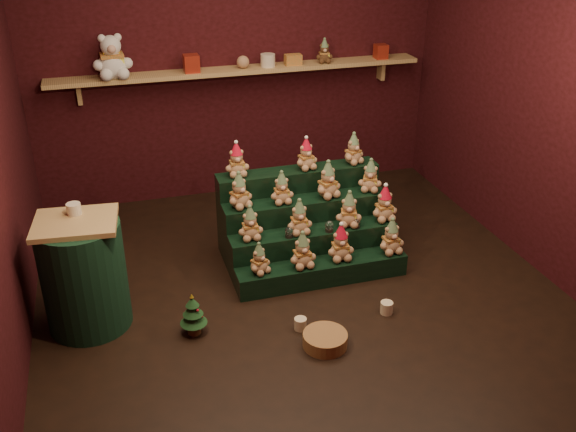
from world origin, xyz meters
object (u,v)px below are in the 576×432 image
object	(u,v)px
snow_globe_c	(357,223)
mug_right	(387,308)
mini_christmas_tree	(193,314)
white_bear	(111,50)
mug_left	(300,324)
brown_bear	(324,51)
snow_globe_a	(289,232)
side_table	(84,274)
snow_globe_b	(329,226)
wicker_basket	(325,340)
riser_tier_front	(322,272)

from	to	relation	value
snow_globe_c	mug_right	distance (m)	0.80
mini_christmas_tree	white_bear	distance (m)	2.61
mug_left	brown_bear	xyz separation A→B (m)	(0.98, 2.36, 1.39)
snow_globe_a	side_table	size ratio (longest dim) A/B	0.11
snow_globe_b	white_bear	distance (m)	2.51
wicker_basket	white_bear	xyz separation A→B (m)	(-1.14, 2.59, 1.52)
mug_right	wicker_basket	distance (m)	0.62
side_table	mug_left	size ratio (longest dim) A/B	9.39
side_table	mug_left	xyz separation A→B (m)	(1.44, -0.51, -0.37)
mini_christmas_tree	brown_bear	bearing A→B (deg)	51.75
snow_globe_c	white_bear	xyz separation A→B (m)	(-1.73, 1.64, 1.16)
snow_globe_a	mini_christmas_tree	xyz separation A→B (m)	(-0.87, -0.54, -0.24)
snow_globe_c	mini_christmas_tree	bearing A→B (deg)	-159.55
snow_globe_a	white_bear	xyz separation A→B (m)	(-1.16, 1.64, 1.16)
snow_globe_a	side_table	xyz separation A→B (m)	(-1.57, -0.21, 0.01)
riser_tier_front	side_table	xyz separation A→B (m)	(-1.80, -0.05, 0.33)
snow_globe_c	mug_left	distance (m)	1.07
snow_globe_a	snow_globe_b	xyz separation A→B (m)	(0.34, 0.00, 0.00)
snow_globe_c	snow_globe_b	bearing A→B (deg)	180.00
white_bear	brown_bear	world-z (taller)	white_bear
white_bear	brown_bear	distance (m)	2.01
snow_globe_a	snow_globe_b	world-z (taller)	snow_globe_b
snow_globe_a	mug_right	world-z (taller)	snow_globe_a
mini_christmas_tree	mug_left	xyz separation A→B (m)	(0.74, -0.18, -0.12)
side_table	mug_left	world-z (taller)	side_table
snow_globe_c	white_bear	size ratio (longest dim) A/B	0.17
snow_globe_c	side_table	size ratio (longest dim) A/B	0.10
snow_globe_c	white_bear	bearing A→B (deg)	136.52
mug_right	wicker_basket	world-z (taller)	wicker_basket
wicker_basket	brown_bear	size ratio (longest dim) A/B	1.36
wicker_basket	white_bear	bearing A→B (deg)	113.67
brown_bear	mini_christmas_tree	bearing A→B (deg)	-119.66
snow_globe_b	snow_globe_c	distance (m)	0.24
snow_globe_b	brown_bear	size ratio (longest dim) A/B	0.41
mini_christmas_tree	brown_bear	size ratio (longest dim) A/B	1.44
snow_globe_a	snow_globe_c	distance (m)	0.58
snow_globe_a	mug_right	xyz separation A→B (m)	(0.55, -0.71, -0.36)
snow_globe_b	mug_left	size ratio (longest dim) A/B	1.03
side_table	mug_left	distance (m)	1.57
mini_christmas_tree	wicker_basket	bearing A→B (deg)	-25.58
side_table	mini_christmas_tree	size ratio (longest dim) A/B	2.56
mug_left	snow_globe_b	bearing A→B (deg)	56.79
riser_tier_front	snow_globe_b	bearing A→B (deg)	55.23
snow_globe_b	mug_right	size ratio (longest dim) A/B	0.98
riser_tier_front	mug_left	world-z (taller)	riser_tier_front
brown_bear	snow_globe_b	bearing A→B (deg)	-98.71
side_table	brown_bear	size ratio (longest dim) A/B	3.68
white_bear	riser_tier_front	bearing A→B (deg)	-55.02
mini_christmas_tree	wicker_basket	distance (m)	0.95
snow_globe_c	mug_left	size ratio (longest dim) A/B	0.93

